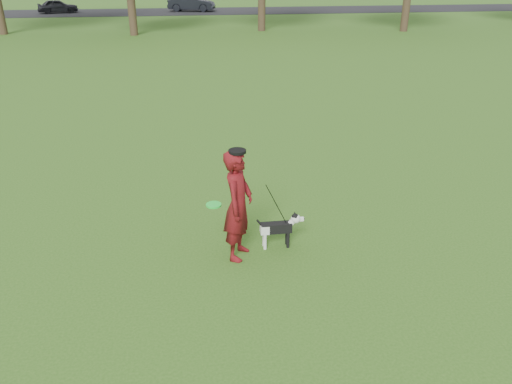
{
  "coord_description": "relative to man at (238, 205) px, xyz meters",
  "views": [
    {
      "loc": [
        -0.96,
        -6.8,
        4.26
      ],
      "look_at": [
        0.01,
        0.18,
        0.95
      ],
      "focal_mm": 35.0,
      "sensor_mm": 36.0,
      "label": 1
    }
  ],
  "objects": [
    {
      "name": "man_held_items",
      "position": [
        0.57,
        0.06,
        -0.04
      ],
      "size": [
        1.28,
        0.37,
        1.37
      ],
      "color": "#1CE037",
      "rests_on": "ground"
    },
    {
      "name": "dog",
      "position": [
        0.68,
        0.18,
        -0.52
      ],
      "size": [
        0.79,
        0.16,
        0.6
      ],
      "color": "black",
      "rests_on": "ground"
    },
    {
      "name": "car_mid",
      "position": [
        0.1,
        40.11,
        -0.2
      ],
      "size": [
        4.24,
        2.31,
        1.33
      ],
      "primitive_type": "imported",
      "rotation": [
        0.0,
        0.0,
        1.33
      ],
      "color": "black",
      "rests_on": "road"
    },
    {
      "name": "ground",
      "position": [
        0.31,
        0.11,
        -0.88
      ],
      "size": [
        120.0,
        120.0,
        0.0
      ],
      "primitive_type": "plane",
      "color": "#285116",
      "rests_on": "ground"
    },
    {
      "name": "man",
      "position": [
        0.0,
        0.0,
        0.0
      ],
      "size": [
        0.64,
        0.76,
        1.76
      ],
      "primitive_type": "imported",
      "rotation": [
        0.0,
        0.0,
        1.17
      ],
      "color": "#560C0D",
      "rests_on": "ground"
    },
    {
      "name": "road",
      "position": [
        0.31,
        40.11,
        -0.87
      ],
      "size": [
        120.0,
        7.0,
        0.02
      ],
      "primitive_type": "cube",
      "color": "black",
      "rests_on": "ground"
    },
    {
      "name": "car_left",
      "position": [
        -11.18,
        40.11,
        -0.31
      ],
      "size": [
        3.47,
        2.02,
        1.11
      ],
      "primitive_type": "imported",
      "rotation": [
        0.0,
        0.0,
        1.8
      ],
      "color": "black",
      "rests_on": "road"
    }
  ]
}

